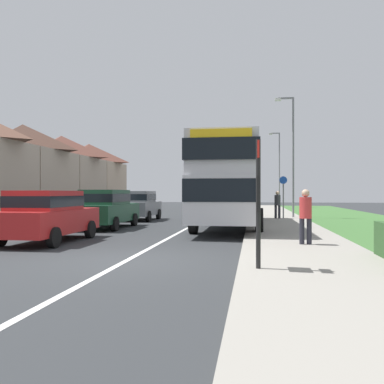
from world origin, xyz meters
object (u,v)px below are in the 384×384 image
Objects in this scene: pedestrian_at_stop at (306,214)px; cycle_route_sign at (283,195)px; double_decker_bus at (230,180)px; parked_car_red at (48,214)px; parked_car_dark_green at (106,207)px; bus_stop_sign at (258,194)px; parked_car_grey at (138,204)px; street_lamp_mid at (291,149)px; street_lamp_far at (278,165)px; pedestrian_walking_away at (277,203)px.

cycle_route_sign is (0.24, 12.36, 0.45)m from pedestrian_at_stop.
parked_car_red is (-5.42, -6.55, -1.24)m from double_decker_bus.
parked_car_red is 5.28m from parked_car_dark_green.
parked_car_red is 7.85m from bus_stop_sign.
double_decker_bus is 2.86× the size of parked_car_grey.
parked_car_grey is at bearing -164.24° from street_lamp_mid.
street_lamp_far is at bearing 86.07° from bus_stop_sign.
parked_car_dark_green reaches higher than pedestrian_at_stop.
bus_stop_sign is (-1.26, -16.00, 0.56)m from pedestrian_walking_away.
cycle_route_sign is at bearing 88.87° from pedestrian_at_stop.
pedestrian_walking_away is at bearing -121.86° from street_lamp_mid.
parked_car_red is 0.55× the size of street_lamp_far.
bus_stop_sign is at bearing -108.91° from pedestrian_at_stop.
street_lamp_far reaches higher than bus_stop_sign.
pedestrian_at_stop is 4.24m from bus_stop_sign.
parked_car_dark_green is 9.67m from pedestrian_at_stop.
parked_car_red is 10.70m from parked_car_grey.
cycle_route_sign is at bearing 39.78° from parked_car_dark_green.
pedestrian_walking_away is at bearing 85.50° from bus_stop_sign.
pedestrian_walking_away is at bearing -93.48° from street_lamp_far.
bus_stop_sign is at bearing -33.13° from parked_car_red.
parked_car_dark_green reaches higher than pedestrian_walking_away.
parked_car_dark_green is at bearing 124.34° from bus_stop_sign.
parked_car_grey is 2.34× the size of pedestrian_at_stop.
parked_car_grey is at bearing 125.93° from pedestrian_at_stop.
parked_car_dark_green is at bearing -108.91° from street_lamp_far.
bus_stop_sign is at bearing -95.61° from cycle_route_sign.
cycle_route_sign is (8.22, 1.35, 0.51)m from parked_car_grey.
double_decker_bus is at bearing -98.19° from street_lamp_far.
cycle_route_sign is at bearing 43.56° from pedestrian_walking_away.
pedestrian_walking_away is at bearing 56.33° from parked_car_red.
parked_car_grey is 13.59m from pedestrian_at_stop.
double_decker_bus is 6.69× the size of pedestrian_at_stop.
pedestrian_at_stop is at bearing -35.27° from parked_car_dark_green.
pedestrian_at_stop is 0.21× the size of street_lamp_far.
double_decker_bus is 1.43× the size of street_lamp_far.
double_decker_bus is 2.61× the size of parked_car_red.
street_lamp_far is (0.30, 18.37, 0.25)m from street_lamp_mid.
parked_car_dark_green is 0.57× the size of street_lamp_far.
street_lamp_mid is at bearing 15.76° from parked_car_grey.
street_lamp_mid is 18.37m from street_lamp_far.
bus_stop_sign reaches higher than parked_car_dark_green.
street_lamp_mid reaches higher than double_decker_bus.
pedestrian_at_stop is at bearing -2.18° from parked_car_red.
street_lamp_mid reaches higher than bus_stop_sign.
parked_car_dark_green is at bearing -166.75° from double_decker_bus.
double_decker_bus is 2.50× the size of parked_car_dark_green.
pedestrian_walking_away is at bearing 90.49° from pedestrian_at_stop.
street_lamp_mid is (8.77, 2.48, 3.29)m from parked_car_grey.
pedestrian_at_stop is (7.89, -5.58, 0.04)m from parked_car_dark_green.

